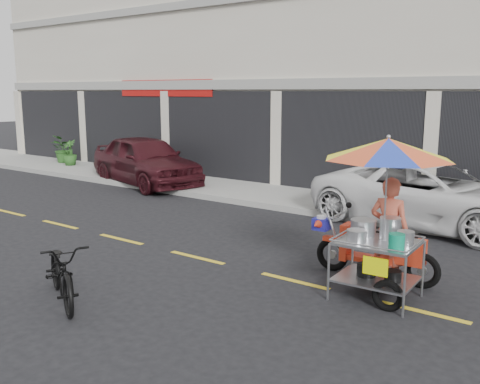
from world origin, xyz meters
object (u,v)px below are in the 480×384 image
Objects in this scene: maroon_sedan at (146,160)px; food_vendor_rig at (386,194)px; white_pickup at (430,195)px; near_bicycle at (62,271)px.

food_vendor_rig is (9.41, -4.30, 0.68)m from maroon_sedan.
white_pickup is 4.41m from food_vendor_rig.
white_pickup is 2.13× the size of food_vendor_rig.
white_pickup is at bearing 6.38° from near_bicycle.
near_bicycle is at bearing -125.12° from maroon_sedan.
white_pickup is 2.92× the size of near_bicycle.
maroon_sedan is 1.94× the size of food_vendor_rig.
maroon_sedan is at bearing 96.15° from white_pickup.
white_pickup is at bearing -74.45° from maroon_sedan.
maroon_sedan is 9.50m from near_bicycle.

